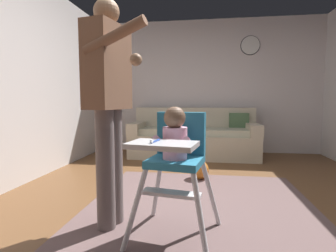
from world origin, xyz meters
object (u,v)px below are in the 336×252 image
object	(u,v)px
couch	(194,138)
wall_clock	(250,45)
toy_ball	(199,170)
high_chair	(176,148)
adult_standing	(109,101)

from	to	relation	value
couch	wall_clock	distance (m)	2.02
couch	toy_ball	world-z (taller)	couch
couch	high_chair	distance (m)	2.88
high_chair	toy_ball	bearing A→B (deg)	-176.03
couch	adult_standing	size ratio (longest dim) A/B	1.28
couch	adult_standing	bearing A→B (deg)	-10.65
high_chair	couch	bearing A→B (deg)	-170.84
high_chair	adult_standing	bearing A→B (deg)	-92.70
wall_clock	couch	bearing A→B (deg)	-154.54
couch	wall_clock	world-z (taller)	wall_clock
toy_ball	wall_clock	bearing A→B (deg)	65.26
adult_standing	toy_ball	xyz separation A→B (m)	(0.65, 1.35, -0.86)
toy_ball	couch	bearing A→B (deg)	95.45
high_chair	adult_standing	world-z (taller)	adult_standing
couch	high_chair	bearing A→B (deg)	0.08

